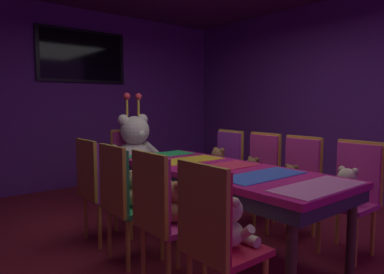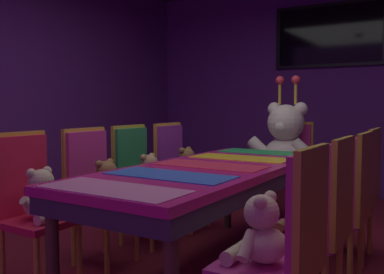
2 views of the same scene
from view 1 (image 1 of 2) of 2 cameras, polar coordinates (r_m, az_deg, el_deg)
The scene contains 23 objects.
ground_plane at distance 3.37m, azimuth 4.58°, elevation -17.43°, with size 7.90×7.90×0.00m, color maroon.
wall_back at distance 5.85m, azimuth -17.68°, elevation 6.08°, with size 5.20×0.12×2.80m, color #59267F.
wall_right at distance 5.26m, azimuth 25.74°, elevation 5.90°, with size 0.12×6.40×2.80m, color #59267F.
banquet_table at distance 3.18m, azimuth 4.67°, elevation -6.49°, with size 0.90×2.29×0.75m.
chair_left_0 at distance 2.05m, azimuth 3.33°, elevation -14.94°, with size 0.42×0.41×0.98m.
teddy_left_0 at distance 2.15m, azimuth 6.29°, elevation -14.10°, with size 0.26×0.33×0.31m.
chair_left_1 at distance 2.47m, azimuth -5.44°, elevation -11.34°, with size 0.42×0.41×0.98m.
teddy_left_1 at distance 2.56m, azimuth -2.68°, elevation -10.93°, with size 0.25×0.32×0.31m.
chair_left_2 at distance 2.90m, azimuth -11.50°, elevation -8.88°, with size 0.42×0.41×0.98m.
teddy_left_2 at distance 2.97m, azimuth -9.00°, elevation -8.72°, with size 0.24×0.31×0.30m.
chair_left_3 at distance 3.40m, azimuth -15.64°, elevation -6.88°, with size 0.42×0.41×0.98m.
teddy_left_3 at distance 3.46m, azimuth -13.42°, elevation -6.74°, with size 0.25×0.32×0.30m.
chair_right_0 at distance 3.40m, azimuth 25.11°, elevation -7.17°, with size 0.42×0.41×0.98m.
teddy_right_0 at distance 3.28m, azimuth 23.99°, elevation -7.67°, with size 0.26×0.33×0.31m.
chair_right_1 at distance 3.68m, azimuth 17.11°, elevation -5.98°, with size 0.42×0.41×0.98m.
teddy_right_1 at distance 3.57m, azimuth 15.83°, elevation -6.73°, with size 0.21×0.28×0.26m.
chair_right_2 at distance 3.99m, azimuth 11.19°, elevation -4.96°, with size 0.42×0.41×0.98m.
teddy_right_2 at distance 3.89m, azimuth 9.84°, elevation -5.52°, with size 0.22×0.29×0.27m.
chair_right_3 at distance 4.32m, azimuth 5.59°, elevation -4.08°, with size 0.42×0.41×0.98m.
teddy_right_3 at distance 4.22m, azimuth 4.18°, elevation -4.28°, with size 0.27×0.34×0.33m.
throne_chair at distance 4.53m, azimuth -10.32°, elevation -3.69°, with size 0.41×0.42×0.98m.
king_teddy_bear at distance 4.36m, azimuth -9.25°, elevation -1.69°, with size 0.77×0.59×0.98m.
wall_tv at distance 5.81m, azimuth -17.52°, elevation 12.52°, with size 1.40×0.06×0.81m.
Camera 1 is at (-2.16, -2.24, 1.31)m, focal length 32.52 mm.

